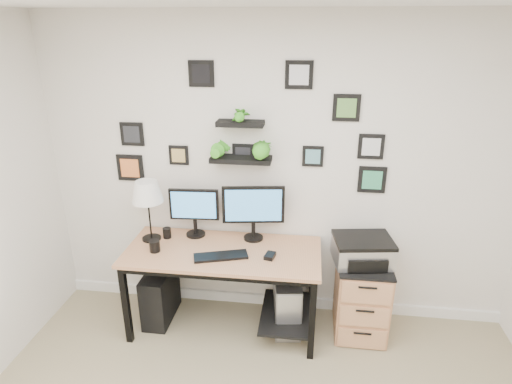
# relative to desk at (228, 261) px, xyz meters

# --- Properties ---
(room) EXTENTS (4.00, 4.00, 4.00)m
(room) POSITION_rel_desk_xyz_m (0.38, 0.32, -0.58)
(room) COLOR tan
(room) RESTS_ON ground
(desk) EXTENTS (1.60, 0.70, 0.75)m
(desk) POSITION_rel_desk_xyz_m (0.00, 0.00, 0.00)
(desk) COLOR tan
(desk) RESTS_ON ground
(monitor_left) EXTENTS (0.43, 0.18, 0.43)m
(monitor_left) POSITION_rel_desk_xyz_m (-0.33, 0.20, 0.38)
(monitor_left) COLOR black
(monitor_left) RESTS_ON desk
(monitor_right) EXTENTS (0.52, 0.19, 0.49)m
(monitor_right) POSITION_rel_desk_xyz_m (0.19, 0.19, 0.41)
(monitor_right) COLOR black
(monitor_right) RESTS_ON desk
(keyboard) EXTENTS (0.45, 0.26, 0.02)m
(keyboard) POSITION_rel_desk_xyz_m (-0.03, -0.15, 0.13)
(keyboard) COLOR black
(keyboard) RESTS_ON desk
(mouse) EXTENTS (0.09, 0.12, 0.03)m
(mouse) POSITION_rel_desk_xyz_m (0.36, -0.10, 0.14)
(mouse) COLOR black
(mouse) RESTS_ON desk
(table_lamp) EXTENTS (0.26, 0.26, 0.53)m
(table_lamp) POSITION_rel_desk_xyz_m (-0.69, 0.08, 0.55)
(table_lamp) COLOR black
(table_lamp) RESTS_ON desk
(mug) EXTENTS (0.09, 0.09, 0.10)m
(mug) POSITION_rel_desk_xyz_m (-0.58, -0.12, 0.17)
(mug) COLOR black
(mug) RESTS_ON desk
(pen_cup) EXTENTS (0.07, 0.07, 0.09)m
(pen_cup) POSITION_rel_desk_xyz_m (-0.56, 0.12, 0.17)
(pen_cup) COLOR black
(pen_cup) RESTS_ON desk
(pc_tower_black) EXTENTS (0.21, 0.48, 0.47)m
(pc_tower_black) POSITION_rel_desk_xyz_m (-0.63, 0.01, -0.39)
(pc_tower_black) COLOR black
(pc_tower_black) RESTS_ON ground
(pc_tower_grey) EXTENTS (0.28, 0.51, 0.48)m
(pc_tower_grey) POSITION_rel_desk_xyz_m (0.50, 0.04, -0.38)
(pc_tower_grey) COLOR gray
(pc_tower_grey) RESTS_ON ground
(file_cabinet) EXTENTS (0.43, 0.53, 0.67)m
(file_cabinet) POSITION_rel_desk_xyz_m (1.12, 0.06, -0.29)
(file_cabinet) COLOR tan
(file_cabinet) RESTS_ON ground
(printer) EXTENTS (0.50, 0.43, 0.21)m
(printer) POSITION_rel_desk_xyz_m (1.10, 0.07, 0.15)
(printer) COLOR silver
(printer) RESTS_ON file_cabinet
(wall_decor) EXTENTS (2.30, 0.18, 1.04)m
(wall_decor) POSITION_rel_desk_xyz_m (0.12, 0.26, 1.01)
(wall_decor) COLOR black
(wall_decor) RESTS_ON ground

